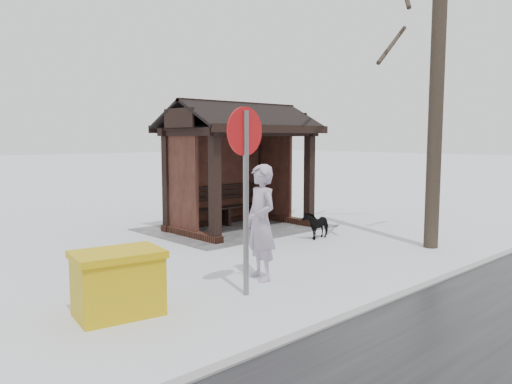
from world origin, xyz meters
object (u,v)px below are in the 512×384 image
dog (316,225)px  grit_bin (118,283)px  bus_shelter (236,141)px  pedestrian (261,222)px  road_sign (245,163)px

dog → grit_bin: 5.77m
grit_bin → bus_shelter: bearing=-134.8°
dog → grit_bin: (5.57, 1.48, 0.11)m
pedestrian → road_sign: size_ratio=0.69×
dog → grit_bin: size_ratio=0.61×
grit_bin → road_sign: road_sign is taller
pedestrian → grit_bin: 2.47m
grit_bin → road_sign: 2.31m
bus_shelter → road_sign: bearing=50.8°
bus_shelter → pedestrian: bearing=54.3°
dog → road_sign: 4.59m
pedestrian → dog: (-3.15, -1.53, -0.61)m
pedestrian → road_sign: (0.69, 0.41, 0.97)m
dog → pedestrian: bearing=-72.4°
bus_shelter → dog: (-0.50, 2.15, -1.86)m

